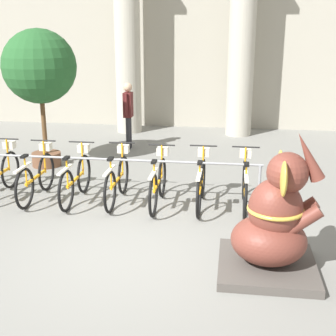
# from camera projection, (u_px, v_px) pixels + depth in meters

# --- Properties ---
(ground_plane) EXTENTS (60.00, 60.00, 0.00)m
(ground_plane) POSITION_uv_depth(u_px,v_px,m) (124.00, 250.00, 6.55)
(ground_plane) COLOR slate
(building_facade) EXTENTS (20.00, 0.20, 6.00)m
(building_facade) POSITION_uv_depth(u_px,v_px,m) (187.00, 27.00, 13.83)
(building_facade) COLOR #A39E8E
(building_facade) RESTS_ON ground_plane
(column_left) EXTENTS (0.91, 0.91, 5.16)m
(column_left) POSITION_uv_depth(u_px,v_px,m) (127.00, 40.00, 13.20)
(column_left) COLOR #ADA899
(column_left) RESTS_ON ground_plane
(column_right) EXTENTS (0.91, 0.91, 5.16)m
(column_right) POSITION_uv_depth(u_px,v_px,m) (242.00, 41.00, 12.78)
(column_right) COLOR #ADA899
(column_right) RESTS_ON ground_plane
(bike_rack) EXTENTS (5.80, 0.05, 0.77)m
(bike_rack) POSITION_uv_depth(u_px,v_px,m) (98.00, 165.00, 8.33)
(bike_rack) COLOR gray
(bike_rack) RESTS_ON ground_plane
(bicycle_2) EXTENTS (0.48, 1.68, 1.00)m
(bicycle_2) POSITION_uv_depth(u_px,v_px,m) (37.00, 176.00, 8.42)
(bicycle_2) COLOR black
(bicycle_2) RESTS_ON ground_plane
(bicycle_3) EXTENTS (0.48, 1.68, 1.00)m
(bicycle_3) POSITION_uv_depth(u_px,v_px,m) (76.00, 178.00, 8.31)
(bicycle_3) COLOR black
(bicycle_3) RESTS_ON ground_plane
(bicycle_4) EXTENTS (0.48, 1.68, 1.00)m
(bicycle_4) POSITION_uv_depth(u_px,v_px,m) (117.00, 179.00, 8.26)
(bicycle_4) COLOR black
(bicycle_4) RESTS_ON ground_plane
(bicycle_5) EXTENTS (0.48, 1.68, 1.00)m
(bicycle_5) POSITION_uv_depth(u_px,v_px,m) (158.00, 182.00, 8.10)
(bicycle_5) COLOR black
(bicycle_5) RESTS_ON ground_plane
(bicycle_6) EXTENTS (0.48, 1.68, 1.00)m
(bicycle_6) POSITION_uv_depth(u_px,v_px,m) (201.00, 183.00, 8.04)
(bicycle_6) COLOR black
(bicycle_6) RESTS_ON ground_plane
(bicycle_7) EXTENTS (0.48, 1.68, 1.00)m
(bicycle_7) POSITION_uv_depth(u_px,v_px,m) (245.00, 185.00, 7.96)
(bicycle_7) COLOR black
(bicycle_7) RESTS_ON ground_plane
(elephant_statue) EXTENTS (1.24, 1.24, 1.85)m
(elephant_statue) POSITION_uv_depth(u_px,v_px,m) (274.00, 225.00, 5.83)
(elephant_statue) COLOR #4C4742
(elephant_statue) RESTS_ON ground_plane
(person_pedestrian) EXTENTS (0.22, 0.47, 1.67)m
(person_pedestrian) POSITION_uv_depth(u_px,v_px,m) (128.00, 110.00, 11.73)
(person_pedestrian) COLOR #28282D
(person_pedestrian) RESTS_ON ground_plane
(potted_tree) EXTENTS (1.57, 1.57, 2.98)m
(potted_tree) POSITION_uv_depth(u_px,v_px,m) (40.00, 70.00, 9.92)
(potted_tree) COLOR brown
(potted_tree) RESTS_ON ground_plane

